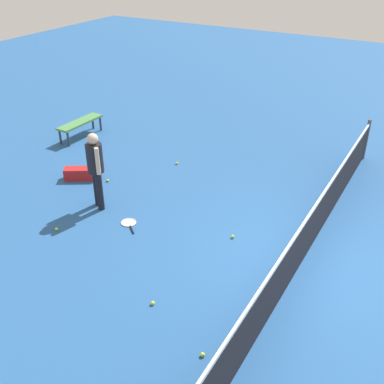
% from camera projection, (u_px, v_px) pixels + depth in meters
% --- Properties ---
extents(ground_plane, '(40.00, 40.00, 0.00)m').
position_uv_depth(ground_plane, '(302.00, 261.00, 8.45)').
color(ground_plane, '#265693').
extents(court_net, '(10.09, 0.09, 1.07)m').
position_uv_depth(court_net, '(305.00, 238.00, 8.20)').
color(court_net, '#4C4C51').
rests_on(court_net, ground_plane).
extents(player_near_side, '(0.47, 0.48, 1.70)m').
position_uv_depth(player_near_side, '(95.00, 165.00, 9.61)').
color(player_near_side, black).
rests_on(player_near_side, ground_plane).
extents(tennis_racket_near_player, '(0.51, 0.56, 0.03)m').
position_uv_depth(tennis_racket_near_player, '(129.00, 223.00, 9.51)').
color(tennis_racket_near_player, white).
rests_on(tennis_racket_near_player, ground_plane).
extents(tennis_ball_near_player, '(0.07, 0.07, 0.07)m').
position_uv_depth(tennis_ball_near_player, '(233.00, 237.00, 9.06)').
color(tennis_ball_near_player, '#C6E033').
rests_on(tennis_ball_near_player, ground_plane).
extents(tennis_ball_by_net, '(0.07, 0.07, 0.07)m').
position_uv_depth(tennis_ball_by_net, '(177.00, 163.00, 11.89)').
color(tennis_ball_by_net, '#C6E033').
rests_on(tennis_ball_by_net, ground_plane).
extents(tennis_ball_midcourt, '(0.07, 0.07, 0.07)m').
position_uv_depth(tennis_ball_midcourt, '(203.00, 355.00, 6.55)').
color(tennis_ball_midcourt, '#C6E033').
rests_on(tennis_ball_midcourt, ground_plane).
extents(tennis_ball_baseline, '(0.07, 0.07, 0.07)m').
position_uv_depth(tennis_ball_baseline, '(57.00, 229.00, 9.28)').
color(tennis_ball_baseline, '#C6E033').
rests_on(tennis_ball_baseline, ground_plane).
extents(tennis_ball_stray_left, '(0.07, 0.07, 0.07)m').
position_uv_depth(tennis_ball_stray_left, '(108.00, 180.00, 11.08)').
color(tennis_ball_stray_left, '#C6E033').
rests_on(tennis_ball_stray_left, ground_plane).
extents(tennis_ball_stray_right, '(0.07, 0.07, 0.07)m').
position_uv_depth(tennis_ball_stray_right, '(153.00, 303.00, 7.45)').
color(tennis_ball_stray_right, '#C6E033').
rests_on(tennis_ball_stray_right, ground_plane).
extents(courtside_bench, '(1.51, 0.43, 0.48)m').
position_uv_depth(courtside_bench, '(80.00, 123.00, 13.26)').
color(courtside_bench, '#4C8C4C').
rests_on(courtside_bench, ground_plane).
extents(equipment_bag, '(0.66, 0.83, 0.28)m').
position_uv_depth(equipment_bag, '(83.00, 173.00, 11.16)').
color(equipment_bag, '#B21E1E').
rests_on(equipment_bag, ground_plane).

